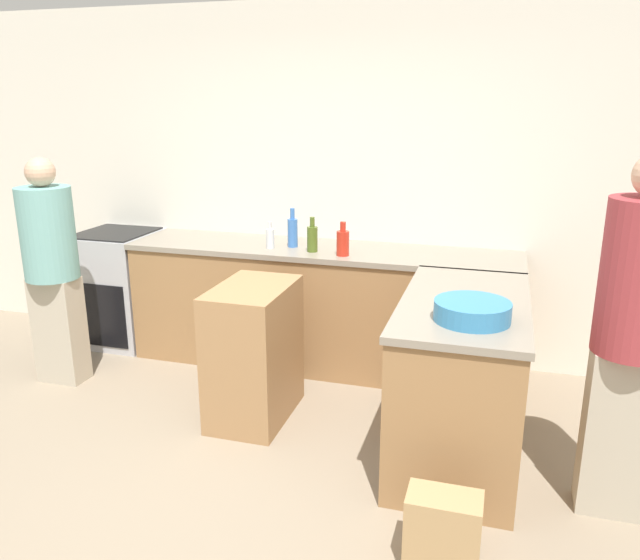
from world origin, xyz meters
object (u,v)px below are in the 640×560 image
object	(u,v)px
island_table	(254,352)
olive_oil_bottle	(312,238)
hot_sauce_bottle	(343,242)
water_bottle_blue	(293,232)
person_by_range	(52,265)
mixing_bowl	(472,311)
person_at_peninsula	(633,330)
range_oven	(119,287)
vinegar_bottle_clear	(270,238)
paper_bag	(443,532)

from	to	relation	value
island_table	olive_oil_bottle	world-z (taller)	olive_oil_bottle
olive_oil_bottle	hot_sauce_bottle	bearing A→B (deg)	-11.79
water_bottle_blue	island_table	bearing A→B (deg)	-87.66
hot_sauce_bottle	person_by_range	world-z (taller)	person_by_range
island_table	mixing_bowl	distance (m)	1.50
island_table	person_by_range	world-z (taller)	person_by_range
olive_oil_bottle	person_at_peninsula	distance (m)	2.26
range_oven	person_at_peninsula	distance (m)	3.94
olive_oil_bottle	vinegar_bottle_clear	size ratio (longest dim) A/B	1.27
person_at_peninsula	mixing_bowl	bearing A→B (deg)	179.01
range_oven	olive_oil_bottle	world-z (taller)	olive_oil_bottle
range_oven	vinegar_bottle_clear	xyz separation A→B (m)	(1.42, -0.13, 0.54)
paper_bag	range_oven	bearing A→B (deg)	145.77
hot_sauce_bottle	vinegar_bottle_clear	xyz separation A→B (m)	(-0.57, 0.06, -0.02)
vinegar_bottle_clear	person_at_peninsula	size ratio (longest dim) A/B	0.11
island_table	person_by_range	distance (m)	1.62
range_oven	island_table	size ratio (longest dim) A/B	1.07
hot_sauce_bottle	vinegar_bottle_clear	world-z (taller)	hot_sauce_bottle
hot_sauce_bottle	range_oven	bearing A→B (deg)	174.62
range_oven	water_bottle_blue	xyz separation A→B (m)	(1.56, -0.03, 0.58)
vinegar_bottle_clear	hot_sauce_bottle	bearing A→B (deg)	-6.21
olive_oil_bottle	person_by_range	bearing A→B (deg)	-158.40
mixing_bowl	range_oven	bearing A→B (deg)	156.04
mixing_bowl	vinegar_bottle_clear	distance (m)	1.93
person_by_range	island_table	bearing A→B (deg)	-3.95
mixing_bowl	vinegar_bottle_clear	bearing A→B (deg)	142.23
mixing_bowl	vinegar_bottle_clear	world-z (taller)	vinegar_bottle_clear
paper_bag	island_table	bearing A→B (deg)	141.12
mixing_bowl	person_at_peninsula	xyz separation A→B (m)	(0.73, -0.01, -0.02)
hot_sauce_bottle	vinegar_bottle_clear	bearing A→B (deg)	173.79
island_table	person_at_peninsula	size ratio (longest dim) A/B	0.50
range_oven	hot_sauce_bottle	world-z (taller)	hot_sauce_bottle
olive_oil_bottle	vinegar_bottle_clear	xyz separation A→B (m)	(-0.33, 0.01, -0.02)
mixing_bowl	hot_sauce_bottle	bearing A→B (deg)	130.45
mixing_bowl	olive_oil_bottle	size ratio (longest dim) A/B	1.50
mixing_bowl	vinegar_bottle_clear	xyz separation A→B (m)	(-1.53, 1.18, 0.03)
mixing_bowl	paper_bag	distance (m)	1.04
person_at_peninsula	island_table	bearing A→B (deg)	169.14
person_by_range	paper_bag	distance (m)	3.17
paper_bag	person_by_range	bearing A→B (deg)	157.92
island_table	water_bottle_blue	distance (m)	1.08
person_by_range	olive_oil_bottle	bearing A→B (deg)	21.60
olive_oil_bottle	paper_bag	distance (m)	2.34
island_table	range_oven	bearing A→B (deg)	150.02
island_table	mixing_bowl	size ratio (longest dim) A/B	2.31
range_oven	olive_oil_bottle	bearing A→B (deg)	-4.49
island_table	person_at_peninsula	bearing A→B (deg)	-10.86
range_oven	hot_sauce_bottle	distance (m)	2.07
olive_oil_bottle	island_table	bearing A→B (deg)	-100.77
water_bottle_blue	person_by_range	bearing A→B (deg)	-152.89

